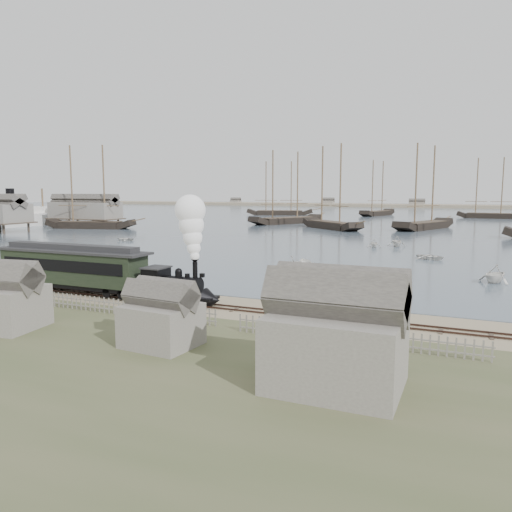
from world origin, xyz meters
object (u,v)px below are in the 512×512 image
at_px(passenger_coach, 72,266).
at_px(steamship, 11,208).
at_px(locomotive, 188,256).
at_px(beached_dinghy, 73,280).

xyz_separation_m(passenger_coach, steamship, (-74.66, 57.37, 2.50)).
height_order(locomotive, steamship, steamship).
height_order(locomotive, passenger_coach, locomotive).
distance_m(passenger_coach, steamship, 94.19).
bearing_deg(passenger_coach, beached_dinghy, 134.10).
relative_size(locomotive, beached_dinghy, 1.95).
xyz_separation_m(locomotive, steamship, (-86.76, 57.37, 0.94)).
distance_m(beached_dinghy, steamship, 90.26).
bearing_deg(locomotive, passenger_coach, 180.00).
xyz_separation_m(locomotive, beached_dinghy, (-14.91, 2.91, -3.49)).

